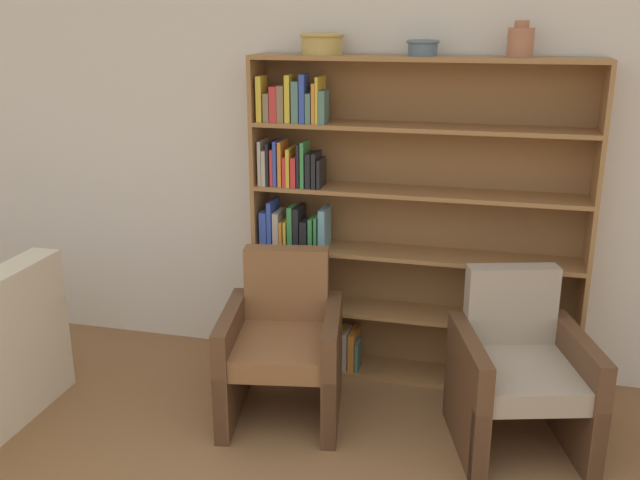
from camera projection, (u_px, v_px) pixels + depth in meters
name	position (u px, v px, depth m)	size (l,w,h in m)	color
wall_back	(412.00, 153.00, 4.29)	(12.00, 0.06, 2.75)	silver
bookshelf	(382.00, 229.00, 4.29)	(1.97, 0.30, 1.95)	olive
bowl_sage	(322.00, 42.00, 4.04)	(0.26, 0.26, 0.12)	tan
bowl_stoneware	(423.00, 47.00, 3.91)	(0.18, 0.18, 0.09)	slate
vase_tall	(521.00, 41.00, 3.78)	(0.14, 0.14, 0.19)	#A36647
armchair_leather	(283.00, 346.00, 3.98)	(0.75, 0.78, 0.90)	brown
armchair_cushioned	(519.00, 372.00, 3.68)	(0.80, 0.83, 0.90)	brown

